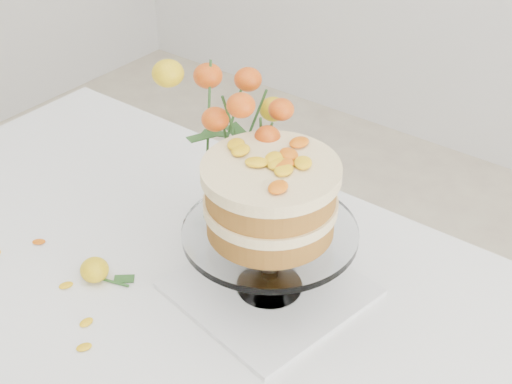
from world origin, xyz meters
TOP-DOWN VIEW (x-y plane):
  - table at (0.00, 0.00)m, footprint 1.43×0.93m
  - napkin at (0.18, 0.11)m, footprint 0.34×0.34m
  - cake_stand at (0.18, 0.11)m, footprint 0.30×0.30m
  - rose_vase at (0.04, 0.21)m, footprint 0.31×0.31m
  - loose_rose_near at (-0.09, -0.05)m, footprint 0.09×0.05m
  - stray_petal_a at (-0.12, -0.10)m, footprint 0.03×0.02m
  - stray_petal_b at (-0.02, -0.14)m, footprint 0.03×0.02m
  - stray_petal_c at (0.02, -0.18)m, footprint 0.03×0.02m
  - stray_petal_d at (-0.26, -0.05)m, footprint 0.03×0.02m

SIDE VIEW (x-z plane):
  - table at x=0.00m, z-range 0.30..1.05m
  - stray_petal_a at x=-0.12m, z-range 0.76..0.76m
  - stray_petal_b at x=-0.02m, z-range 0.76..0.76m
  - stray_petal_c at x=0.02m, z-range 0.76..0.76m
  - stray_petal_d at x=-0.26m, z-range 0.76..0.76m
  - napkin at x=0.18m, z-range 0.76..0.77m
  - loose_rose_near at x=-0.09m, z-range 0.76..0.80m
  - cake_stand at x=0.18m, z-range 0.81..1.08m
  - rose_vase at x=0.04m, z-range 0.79..1.19m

